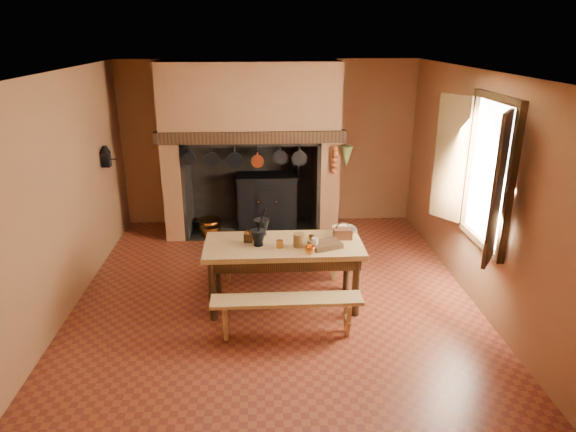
# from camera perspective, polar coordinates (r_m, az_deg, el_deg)

# --- Properties ---
(floor) EXTENTS (5.50, 5.50, 0.00)m
(floor) POSITION_cam_1_polar(r_m,az_deg,el_deg) (6.77, -1.47, -8.58)
(floor) COLOR maroon
(floor) RESTS_ON ground
(ceiling) EXTENTS (5.50, 5.50, 0.00)m
(ceiling) POSITION_cam_1_polar(r_m,az_deg,el_deg) (5.97, -1.71, 15.77)
(ceiling) COLOR silver
(ceiling) RESTS_ON back_wall
(back_wall) EXTENTS (5.00, 0.02, 2.80)m
(back_wall) POSITION_cam_1_polar(r_m,az_deg,el_deg) (8.89, -2.12, 8.02)
(back_wall) COLOR brown
(back_wall) RESTS_ON floor
(wall_left) EXTENTS (0.02, 5.50, 2.80)m
(wall_left) POSITION_cam_1_polar(r_m,az_deg,el_deg) (6.65, -23.67, 2.22)
(wall_left) COLOR brown
(wall_left) RESTS_ON floor
(wall_right) EXTENTS (0.02, 5.50, 2.80)m
(wall_right) POSITION_cam_1_polar(r_m,az_deg,el_deg) (6.77, 20.11, 2.99)
(wall_right) COLOR brown
(wall_right) RESTS_ON floor
(wall_front) EXTENTS (5.00, 0.02, 2.80)m
(wall_front) POSITION_cam_1_polar(r_m,az_deg,el_deg) (3.69, -0.26, -9.83)
(wall_front) COLOR brown
(wall_front) RESTS_ON floor
(chimney_breast) EXTENTS (2.95, 0.96, 2.80)m
(chimney_breast) POSITION_cam_1_polar(r_m,az_deg,el_deg) (8.38, -4.17, 10.12)
(chimney_breast) COLOR brown
(chimney_breast) RESTS_ON floor
(iron_range) EXTENTS (1.12, 0.55, 1.60)m
(iron_range) POSITION_cam_1_polar(r_m,az_deg,el_deg) (8.84, -2.28, 1.79)
(iron_range) COLOR black
(iron_range) RESTS_ON floor
(hearth_pans) EXTENTS (0.51, 0.62, 0.20)m
(hearth_pans) POSITION_cam_1_polar(r_m,az_deg,el_deg) (8.80, -8.79, -1.22)
(hearth_pans) COLOR #C9802E
(hearth_pans) RESTS_ON floor
(hanging_pans) EXTENTS (1.92, 0.29, 0.27)m
(hanging_pans) POSITION_cam_1_polar(r_m,az_deg,el_deg) (7.98, -4.42, 6.31)
(hanging_pans) COLOR black
(hanging_pans) RESTS_ON chimney_breast
(onion_string) EXTENTS (0.12, 0.10, 0.46)m
(onion_string) POSITION_cam_1_polar(r_m,az_deg,el_deg) (8.05, 5.21, 6.19)
(onion_string) COLOR #9E451D
(onion_string) RESTS_ON chimney_breast
(herb_bunch) EXTENTS (0.20, 0.20, 0.35)m
(herb_bunch) POSITION_cam_1_polar(r_m,az_deg,el_deg) (8.07, 6.49, 6.53)
(herb_bunch) COLOR #4E5829
(herb_bunch) RESTS_ON chimney_breast
(window) EXTENTS (0.39, 1.75, 1.76)m
(window) POSITION_cam_1_polar(r_m,az_deg,el_deg) (6.28, 20.53, 4.53)
(window) COLOR white
(window) RESTS_ON wall_right
(wall_coffee_mill) EXTENTS (0.23, 0.16, 0.31)m
(wall_coffee_mill) POSITION_cam_1_polar(r_m,az_deg,el_deg) (8.02, -19.61, 6.42)
(wall_coffee_mill) COLOR black
(wall_coffee_mill) RESTS_ON wall_left
(work_table) EXTENTS (1.90, 0.84, 0.82)m
(work_table) POSITION_cam_1_polar(r_m,az_deg,el_deg) (6.22, -0.50, -4.16)
(work_table) COLOR tan
(work_table) RESTS_ON floor
(bench_front) EXTENTS (1.67, 0.29, 0.47)m
(bench_front) POSITION_cam_1_polar(r_m,az_deg,el_deg) (5.75, -0.14, -10.15)
(bench_front) COLOR tan
(bench_front) RESTS_ON floor
(bench_back) EXTENTS (1.77, 0.31, 0.50)m
(bench_back) POSITION_cam_1_polar(r_m,az_deg,el_deg) (6.96, -0.75, -4.34)
(bench_back) COLOR tan
(bench_back) RESTS_ON floor
(mortar_large) EXTENTS (0.20, 0.20, 0.35)m
(mortar_large) POSITION_cam_1_polar(r_m,az_deg,el_deg) (6.39, -2.97, -1.15)
(mortar_large) COLOR black
(mortar_large) RESTS_ON work_table
(mortar_small) EXTENTS (0.19, 0.19, 0.32)m
(mortar_small) POSITION_cam_1_polar(r_m,az_deg,el_deg) (6.09, -3.34, -2.34)
(mortar_small) COLOR black
(mortar_small) RESTS_ON work_table
(coffee_grinder) EXTENTS (0.15, 0.11, 0.16)m
(coffee_grinder) POSITION_cam_1_polar(r_m,az_deg,el_deg) (6.22, -4.41, -2.30)
(coffee_grinder) COLOR #352410
(coffee_grinder) RESTS_ON work_table
(brass_mug_a) EXTENTS (0.08, 0.08, 0.09)m
(brass_mug_a) POSITION_cam_1_polar(r_m,az_deg,el_deg) (6.04, -0.93, -3.12)
(brass_mug_a) COLOR #C9802E
(brass_mug_a) RESTS_ON work_table
(brass_mug_b) EXTENTS (0.07, 0.07, 0.08)m
(brass_mug_b) POSITION_cam_1_polar(r_m,az_deg,el_deg) (6.21, 2.60, -2.51)
(brass_mug_b) COLOR #C9802E
(brass_mug_b) RESTS_ON work_table
(mixing_bowl) EXTENTS (0.33, 0.33, 0.07)m
(mixing_bowl) POSITION_cam_1_polar(r_m,az_deg,el_deg) (6.49, 6.30, -1.65)
(mixing_bowl) COLOR #B4AE8A
(mixing_bowl) RESTS_ON work_table
(stoneware_crock) EXTENTS (0.17, 0.17, 0.16)m
(stoneware_crock) POSITION_cam_1_polar(r_m,az_deg,el_deg) (6.05, 1.19, -2.69)
(stoneware_crock) COLOR brown
(stoneware_crock) RESTS_ON work_table
(glass_jar) EXTENTS (0.10, 0.10, 0.14)m
(glass_jar) POSITION_cam_1_polar(r_m,az_deg,el_deg) (6.00, 2.99, -3.06)
(glass_jar) COLOR beige
(glass_jar) RESTS_ON work_table
(wicker_basket) EXTENTS (0.23, 0.17, 0.21)m
(wicker_basket) POSITION_cam_1_polar(r_m,az_deg,el_deg) (6.33, 6.11, -1.88)
(wicker_basket) COLOR #4B2616
(wicker_basket) RESTS_ON work_table
(wooden_tray) EXTENTS (0.42, 0.36, 0.06)m
(wooden_tray) POSITION_cam_1_polar(r_m,az_deg,el_deg) (6.07, 4.18, -3.20)
(wooden_tray) COLOR #352410
(wooden_tray) RESTS_ON work_table
(brass_cup) EXTENTS (0.16, 0.16, 0.10)m
(brass_cup) POSITION_cam_1_polar(r_m,az_deg,el_deg) (5.88, 2.44, -3.78)
(brass_cup) COLOR #C9802E
(brass_cup) RESTS_ON work_table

